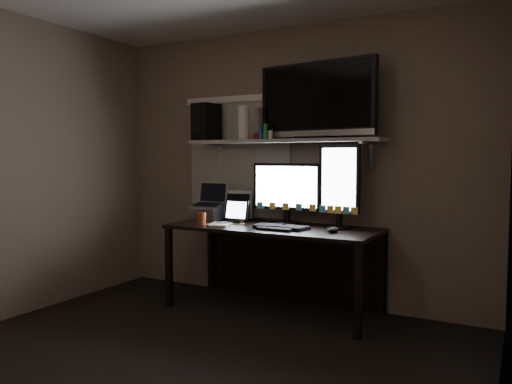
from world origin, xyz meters
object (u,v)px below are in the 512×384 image
Objects in this scene: monitor_landscape at (286,193)px; tv at (316,100)px; monitor_portrait at (339,186)px; mouse at (333,230)px; laptop at (207,202)px; tablet at (237,211)px; desk at (279,245)px; cup at (201,219)px; speaker at (206,122)px; game_console at (251,123)px; keyboard at (281,227)px.

tv reaches higher than monitor_landscape.
monitor_portrait reaches higher than mouse.
laptop is (-1.31, 0.19, 0.15)m from mouse.
monitor_landscape is 0.48m from tablet.
tablet reaches higher than desk.
laptop reaches higher than cup.
monitor_landscape is at bearing -179.93° from monitor_portrait.
laptop is 1.00× the size of speaker.
desk is at bearing 2.66° from speaker.
cup is (0.16, -0.33, -0.12)m from laptop.
speaker is (-0.47, -0.04, 0.02)m from game_console.
mouse is at bearing -5.22° from game_console.
monitor_portrait is 5.84× the size of mouse.
desk is 1.67× the size of tv.
keyboard is at bearing -75.62° from monitor_landscape.
keyboard is 0.89m from laptop.
cup reaches higher than desk.
cup reaches higher than keyboard.
tv is at bearing 12.26° from desk.
monitor_portrait is (0.50, -0.05, 0.08)m from monitor_landscape.
keyboard is 0.53m from tablet.
mouse is at bearing -76.21° from monitor_portrait.
laptop is at bearing -178.59° from mouse.
monitor_portrait is 1.03m from game_console.
tablet is at bearing -11.02° from speaker.
keyboard is at bearing -171.36° from mouse.
desk is at bearing -1.88° from game_console.
cup is (-0.70, -0.15, 0.04)m from keyboard.
tablet is at bearing -178.99° from mouse.
game_console is (0.05, 0.17, 0.80)m from tablet.
tv reaches higher than desk.
tv is (-0.26, 0.29, 1.05)m from mouse.
laptop is 0.38m from cup.
tablet is at bearing -168.41° from desk.
desk is 0.46m from monitor_landscape.
monitor_landscape reaches higher than tablet.
game_console reaches higher than keyboard.
tv is (0.19, 0.28, 1.06)m from keyboard.
tv is at bearing 7.27° from speaker.
mouse is 1.12m from tv.
tv is (0.32, 0.07, 1.25)m from desk.
desk is 0.31m from keyboard.
monitor_landscape is 2.63× the size of tablet.
desk is 5.92× the size of game_console.
game_console is (-0.45, 0.31, 0.89)m from keyboard.
desk is 7.47× the size of tablet.
desk is 5.13× the size of speaker.
speaker reaches higher than tablet.
keyboard is (0.08, -0.28, -0.26)m from monitor_landscape.
mouse is at bearing -39.77° from tv.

